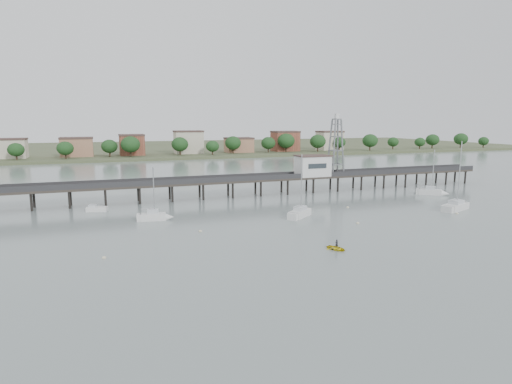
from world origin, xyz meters
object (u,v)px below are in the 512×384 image
yellow_dinghy (336,250)px  pier (216,182)px  sailboat_e (434,192)px  sailboat_c (303,212)px  sailboat_b (157,217)px  white_tender (96,209)px  sailboat_d (459,206)px  lattice_tower (336,147)px

yellow_dinghy → pier: bearing=73.0°
sailboat_e → sailboat_c: bearing=-121.6°
sailboat_b → white_tender: size_ratio=2.36×
yellow_dinghy → sailboat_d: bearing=-1.0°
white_tender → lattice_tower: bearing=21.5°
pier → white_tender: bearing=-165.9°
pier → yellow_dinghy: size_ratio=51.27×
sailboat_e → white_tender: bearing=-141.2°
sailboat_c → sailboat_d: bearing=-47.4°
sailboat_d → sailboat_e: 16.93m
sailboat_b → yellow_dinghy: sailboat_b is taller
white_tender → yellow_dinghy: bearing=-35.9°
pier → white_tender: 27.20m
sailboat_e → pier: bearing=-151.1°
sailboat_c → sailboat_e: bearing=-24.6°
sailboat_e → yellow_dinghy: sailboat_e is taller
lattice_tower → sailboat_e: (19.30, -14.22, -10.45)m
lattice_tower → sailboat_c: lattice_tower is taller
sailboat_d → sailboat_b: bearing=148.4°
pier → yellow_dinghy: 45.72m
pier → lattice_tower: bearing=0.0°
lattice_tower → sailboat_e: 26.15m
yellow_dinghy → lattice_tower: bearing=36.2°
pier → white_tender: pier is taller
sailboat_c → white_tender: size_ratio=2.90×
sailboat_b → yellow_dinghy: (21.13, -26.77, -0.66)m
lattice_tower → sailboat_d: bearing=-68.2°
sailboat_b → yellow_dinghy: 34.11m
lattice_tower → sailboat_b: size_ratio=1.55×
sailboat_e → yellow_dinghy: (-45.48, -31.03, -0.65)m
sailboat_d → sailboat_e: bearing=42.3°
pier → sailboat_b: (-15.81, -18.47, -3.13)m
pier → sailboat_e: sailboat_e is taller
lattice_tower → white_tender: size_ratio=3.66×
sailboat_d → white_tender: 73.05m
pier → sailboat_e: bearing=-15.6°
pier → sailboat_e: (50.80, -14.22, -3.14)m
pier → sailboat_c: bearing=-66.6°
pier → sailboat_e: 52.85m
sailboat_b → sailboat_e: (66.61, 4.25, -0.01)m
lattice_tower → yellow_dinghy: lattice_tower is taller
sailboat_d → pier: bearing=124.7°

